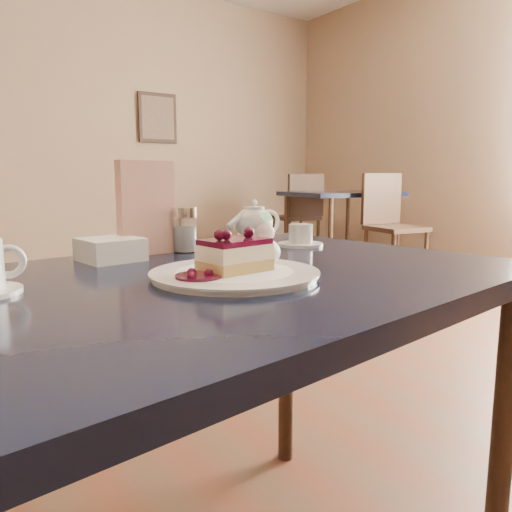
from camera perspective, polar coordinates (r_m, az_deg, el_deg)
main_table at (r=0.98m, az=-4.31°, el=-6.59°), size 1.32×0.97×0.76m
dessert_plate at (r=0.93m, az=-2.44°, el=-2.12°), size 0.31×0.31×0.01m
cheesecake_slice at (r=0.92m, az=-2.45°, el=0.07°), size 0.13×0.10×0.06m
whipped_cream at (r=0.98m, az=1.03°, el=0.48°), size 0.06×0.06×0.05m
berry_sauce at (r=0.87m, az=-6.60°, el=-2.32°), size 0.08×0.08×0.01m
tea_set at (r=1.43m, az=0.79°, el=3.37°), size 0.21×0.28×0.11m
menu_card at (r=1.22m, az=-12.39°, el=5.37°), size 0.14×0.05×0.22m
sugar_shaker at (r=1.24m, az=-8.13°, el=3.05°), size 0.06×0.06×0.11m
napkin_stack at (r=1.16m, az=-16.30°, el=0.74°), size 0.14×0.14×0.05m
bg_table_far_right at (r=5.31m, az=9.47°, el=-0.51°), size 1.16×1.92×1.28m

